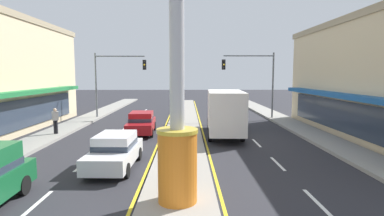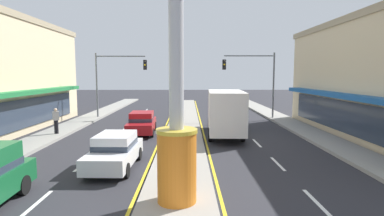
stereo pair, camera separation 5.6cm
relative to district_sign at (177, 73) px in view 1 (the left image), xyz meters
name	(u,v)px [view 1 (the left image)]	position (x,y,z in m)	size (l,w,h in m)	color
median_strip	(183,129)	(0.00, 13.38, -4.16)	(2.57, 52.00, 0.14)	gray
sidewalk_left	(51,135)	(-8.99, 11.38, -4.14)	(2.22, 60.00, 0.18)	gray
sidewalk_right	(312,134)	(8.99, 11.38, -4.14)	(2.22, 60.00, 0.18)	gray
lane_markings	(183,134)	(0.00, 12.03, -4.23)	(9.31, 52.00, 0.01)	silver
district_sign	(177,73)	(0.00, 0.00, 0.00)	(7.44, 1.31, 8.24)	orange
traffic_light_left_side	(114,74)	(-6.52, 19.71, 0.01)	(4.86, 0.46, 6.20)	slate
traffic_light_right_side	(254,74)	(6.52, 18.90, 0.01)	(4.86, 0.46, 6.20)	slate
sedan_near_right_lane	(141,123)	(-2.94, 12.14, -3.44)	(1.97, 4.37, 1.53)	maroon
sedan_far_right_lane	(115,151)	(-2.93, 4.08, -3.44)	(1.94, 4.35, 1.53)	silver
box_truck_mid_left_lane	(225,112)	(2.85, 11.08, -2.54)	(2.52, 7.00, 3.12)	#4C5156
pedestrian_near_kerb	(55,119)	(-8.62, 11.27, -3.06)	(0.46, 0.38, 1.74)	black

